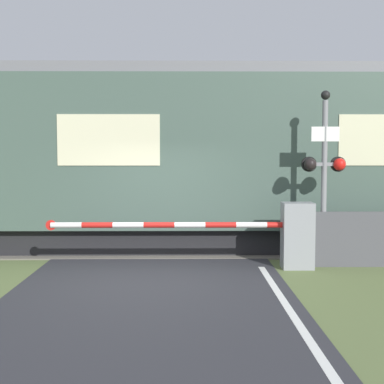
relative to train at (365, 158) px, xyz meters
name	(u,v)px	position (x,y,z in m)	size (l,w,h in m)	color
ground_plane	(154,280)	(-4.86, -3.42, -2.14)	(80.00, 80.00, 0.00)	#5B6B3D
track_bed	(163,246)	(-4.86, 0.00, -2.12)	(36.00, 3.20, 0.13)	#666056
train	(365,158)	(0.00, 0.00, 0.00)	(21.51, 3.00, 4.19)	black
crossing_barrier	(279,234)	(-2.47, -2.44, -1.46)	(5.20, 0.44, 1.29)	gray
signal_post	(324,167)	(-1.57, -2.28, -0.17)	(0.88, 0.26, 3.47)	gray
roadside_fence	(375,239)	(-0.55, -2.32, -1.59)	(2.92, 0.06, 1.10)	#4C4C51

